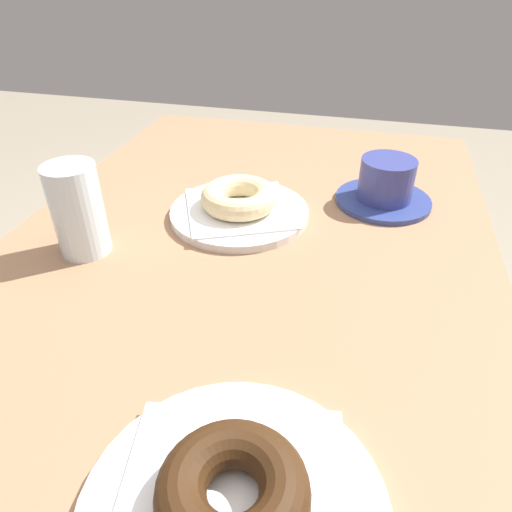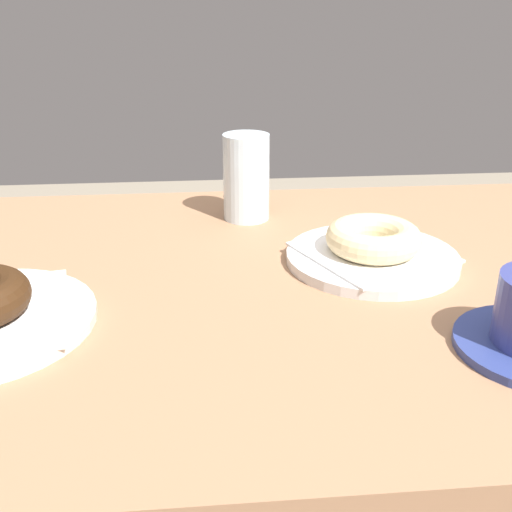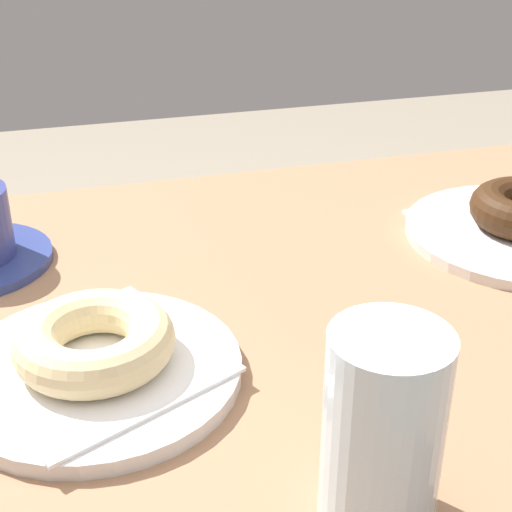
# 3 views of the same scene
# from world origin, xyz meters

# --- Properties ---
(table) EXTENTS (1.14, 0.68, 0.75)m
(table) POSITION_xyz_m (0.00, 0.00, 0.64)
(table) COLOR #9C7050
(table) RESTS_ON ground_plane
(plate_sugar_ring) EXTENTS (0.21, 0.21, 0.01)m
(plate_sugar_ring) POSITION_xyz_m (-0.14, -0.03, 0.76)
(plate_sugar_ring) COLOR silver
(plate_sugar_ring) RESTS_ON table
(napkin_sugar_ring) EXTENTS (0.20, 0.20, 0.00)m
(napkin_sugar_ring) POSITION_xyz_m (-0.14, -0.03, 0.76)
(napkin_sugar_ring) COLOR white
(napkin_sugar_ring) RESTS_ON plate_sugar_ring
(donut_sugar_ring) EXTENTS (0.12, 0.12, 0.03)m
(donut_sugar_ring) POSITION_xyz_m (-0.14, -0.03, 0.78)
(donut_sugar_ring) COLOR beige
(donut_sugar_ring) RESTS_ON napkin_sugar_ring
(water_glass) EXTENTS (0.07, 0.07, 0.12)m
(water_glass) POSITION_xyz_m (-0.00, -0.21, 0.81)
(water_glass) COLOR silver
(water_glass) RESTS_ON table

